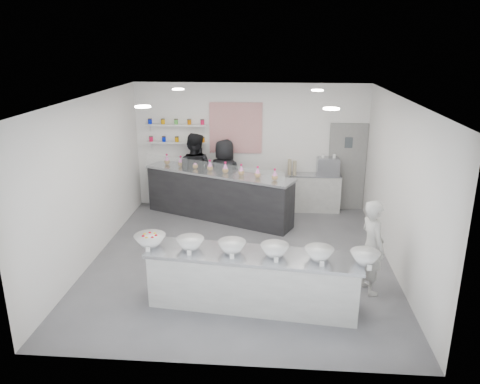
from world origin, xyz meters
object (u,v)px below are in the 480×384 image
(staff_left, at_px, (194,173))
(prep_counter, at_px, (253,280))
(woman_prep, at_px, (372,247))
(staff_right, at_px, (225,176))
(back_bar, at_px, (218,195))
(espresso_ledge, at_px, (314,193))
(espresso_machine, at_px, (328,167))

(staff_left, bearing_deg, prep_counter, 120.54)
(woman_prep, xyz_separation_m, staff_right, (-2.76, 3.57, 0.09))
(prep_counter, relative_size, woman_prep, 2.06)
(woman_prep, bearing_deg, back_bar, 25.26)
(espresso_ledge, bearing_deg, woman_prep, -80.48)
(back_bar, xyz_separation_m, woman_prep, (2.86, -3.08, 0.23))
(espresso_ledge, relative_size, staff_right, 0.70)
(woman_prep, bearing_deg, staff_left, 26.66)
(woman_prep, xyz_separation_m, staff_left, (-3.48, 3.57, 0.16))
(espresso_ledge, height_order, staff_left, staff_left)
(back_bar, height_order, staff_right, staff_right)
(prep_counter, relative_size, espresso_ledge, 2.65)
(espresso_ledge, xyz_separation_m, staff_right, (-2.13, -0.18, 0.42))
(espresso_ledge, distance_m, woman_prep, 3.81)
(staff_right, bearing_deg, espresso_machine, -159.40)
(back_bar, height_order, espresso_ledge, back_bar)
(espresso_machine, bearing_deg, back_bar, -165.16)
(espresso_ledge, relative_size, woman_prep, 0.78)
(staff_left, bearing_deg, woman_prep, 143.74)
(staff_left, bearing_deg, back_bar, 151.23)
(prep_counter, bearing_deg, espresso_machine, 76.78)
(prep_counter, xyz_separation_m, espresso_ledge, (1.24, 4.35, 0.01))
(back_bar, height_order, staff_left, staff_left)
(back_bar, xyz_separation_m, staff_right, (0.10, 0.49, 0.32))
(back_bar, distance_m, espresso_ledge, 2.33)
(woman_prep, distance_m, staff_left, 4.99)
(staff_right, bearing_deg, prep_counter, 118.34)
(back_bar, relative_size, woman_prep, 2.27)
(prep_counter, relative_size, staff_left, 1.72)
(woman_prep, bearing_deg, espresso_ledge, -8.11)
(prep_counter, xyz_separation_m, staff_left, (-1.61, 4.17, 0.50))
(espresso_machine, xyz_separation_m, staff_right, (-2.42, -0.18, -0.23))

